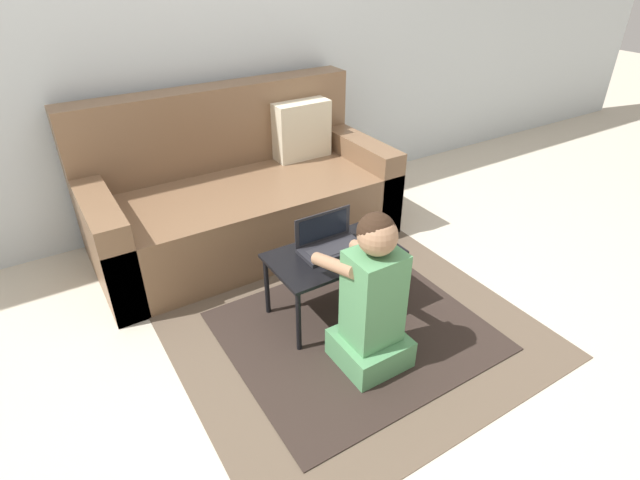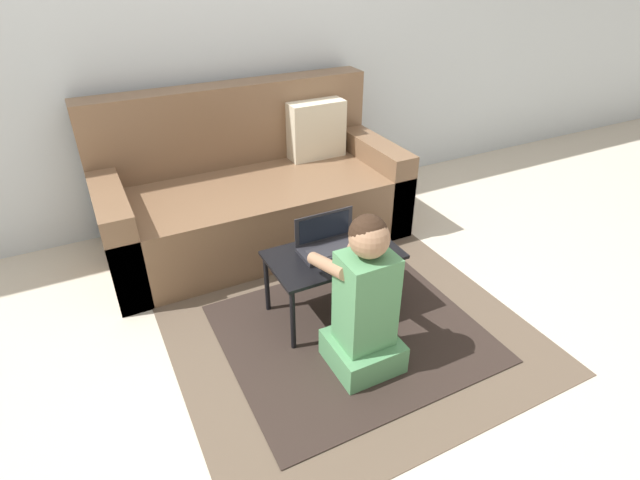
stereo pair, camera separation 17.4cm
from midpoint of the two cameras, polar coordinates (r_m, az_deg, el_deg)
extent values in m
plane|color=beige|center=(2.44, -0.62, -10.60)|extent=(16.00, 16.00, 0.00)
cube|color=silver|center=(3.20, -16.06, 23.44)|extent=(9.00, 0.06, 2.50)
cube|color=brown|center=(2.44, 1.90, -10.43)|extent=(1.63, 1.43, 0.01)
cube|color=#2D231E|center=(2.44, 1.90, -10.34)|extent=(1.17, 1.03, 0.00)
cube|color=brown|center=(3.07, -10.16, 3.01)|extent=(1.76, 0.84, 0.40)
cube|color=brown|center=(3.18, -13.29, 12.46)|extent=(1.76, 0.18, 0.49)
cube|color=brown|center=(2.89, -24.98, -0.04)|extent=(0.16, 0.84, 0.54)
cube|color=brown|center=(3.37, 2.39, 7.47)|extent=(0.16, 0.84, 0.54)
cube|color=beige|center=(3.24, -3.66, 12.40)|extent=(0.36, 0.14, 0.36)
cube|color=black|center=(2.36, -0.51, -1.68)|extent=(0.62, 0.36, 0.02)
cylinder|color=black|center=(2.25, -4.71, -9.39)|extent=(0.02, 0.02, 0.33)
cylinder|color=black|center=(2.50, 7.05, -4.79)|extent=(0.02, 0.02, 0.33)
cylinder|color=black|center=(2.47, -8.11, -5.32)|extent=(0.02, 0.02, 0.33)
cylinder|color=black|center=(2.70, 2.98, -1.51)|extent=(0.02, 0.02, 0.33)
cube|color=#232328|center=(2.37, -0.78, -1.11)|extent=(0.31, 0.16, 0.02)
cube|color=#28282D|center=(2.35, -0.59, -1.04)|extent=(0.25, 0.10, 0.00)
cube|color=#232328|center=(2.38, -1.76, 1.49)|extent=(0.31, 0.01, 0.15)
cube|color=black|center=(2.38, -1.71, 1.45)|extent=(0.26, 0.00, 0.13)
ellipsoid|color=#B2B7C1|center=(2.43, 4.29, 0.09)|extent=(0.07, 0.11, 0.04)
cube|color=#518E5B|center=(2.26, 3.46, -12.35)|extent=(0.29, 0.29, 0.14)
cube|color=#518E5B|center=(2.07, 3.72, -6.60)|extent=(0.22, 0.19, 0.43)
sphere|color=#9E7556|center=(1.90, 4.01, 0.41)|extent=(0.16, 0.16, 0.16)
sphere|color=black|center=(1.90, 3.86, 0.90)|extent=(0.15, 0.15, 0.15)
cylinder|color=#9E7556|center=(2.05, -0.76, -2.94)|extent=(0.06, 0.30, 0.15)
cylinder|color=#9E7556|center=(2.15, 3.84, -1.33)|extent=(0.06, 0.30, 0.15)
camera|label=1|loc=(0.09, -92.12, -1.29)|focal=28.00mm
camera|label=2|loc=(0.09, 87.88, 1.29)|focal=28.00mm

